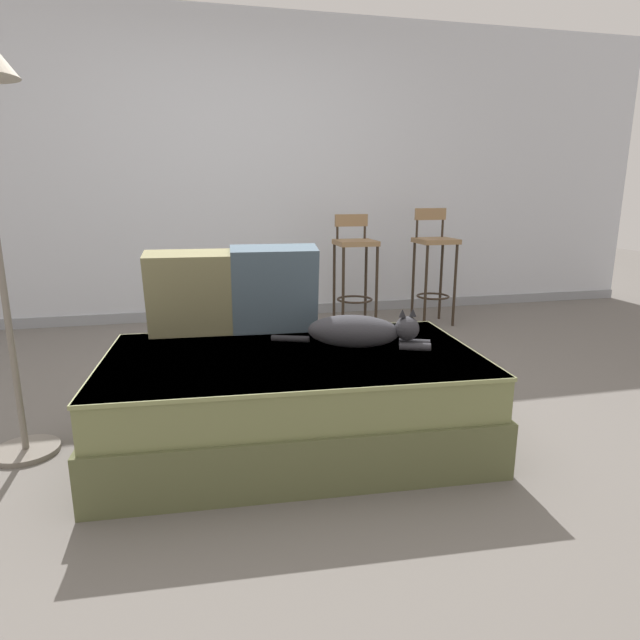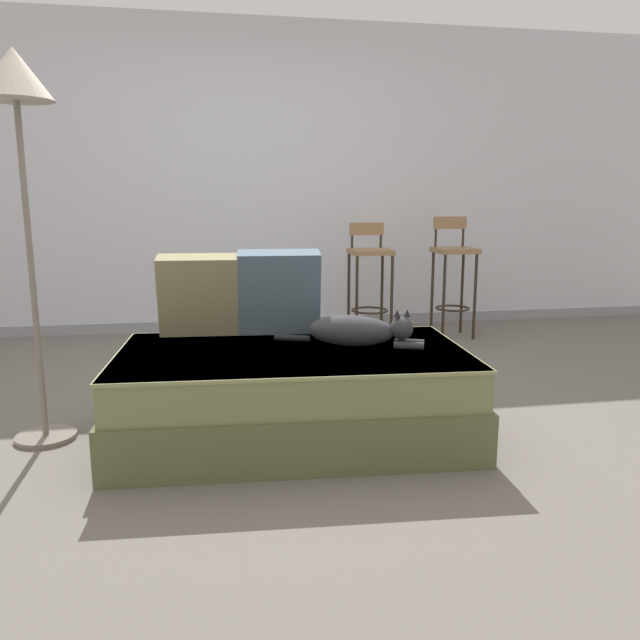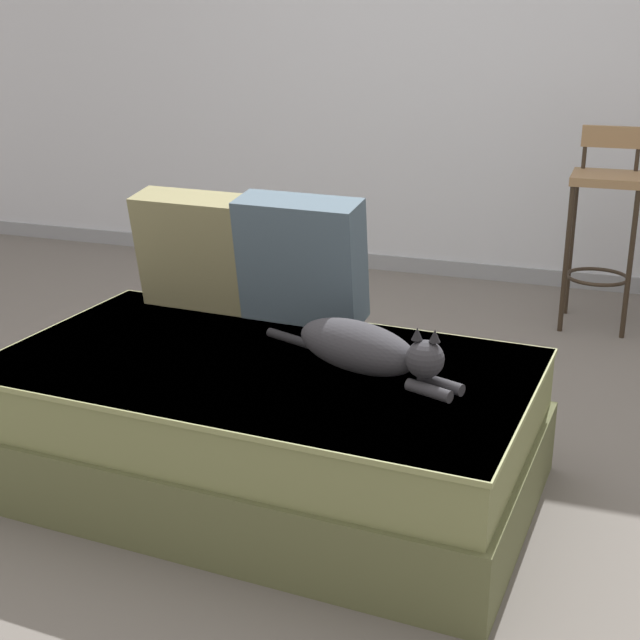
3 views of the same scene
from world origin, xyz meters
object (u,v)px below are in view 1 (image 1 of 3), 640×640
Objects in this scene: throw_pillow_corner at (190,293)px; throw_pillow_middle at (274,289)px; cat at (360,331)px; couch at (293,398)px; bar_stool_by_doorway at (434,256)px; bar_stool_near_window at (355,260)px.

throw_pillow_middle is at bearing -3.54° from throw_pillow_corner.
couch is at bearing -176.20° from cat.
cat is 2.36m from bar_stool_by_doorway.
bar_stool_by_doorway reaches higher than bar_stool_near_window.
throw_pillow_middle is (0.41, -0.03, 0.01)m from throw_pillow_corner.
throw_pillow_corner is 2.07m from bar_stool_near_window.
throw_pillow_corner is (-0.43, 0.41, 0.42)m from couch.
throw_pillow_corner is 0.41m from throw_pillow_middle.
throw_pillow_corner is at bearing 136.48° from couch.
throw_pillow_middle is 1.86m from bar_stool_near_window.
bar_stool_by_doorway is (2.04, 1.59, -0.06)m from throw_pillow_corner.
bar_stool_near_window is 0.95× the size of bar_stool_by_doorway.
bar_stool_by_doorway is (1.61, 2.00, 0.37)m from couch.
couch is 1.74× the size of bar_stool_by_doorway.
cat is (0.32, 0.02, 0.29)m from couch.
throw_pillow_middle is 0.52m from cat.
bar_stool_near_window reaches higher than throw_pillow_corner.
bar_stool_by_doorway is at bearing 0.07° from bar_stool_near_window.
throw_pillow_corner is at bearing -129.95° from bar_stool_near_window.
throw_pillow_middle is 2.29m from bar_stool_by_doorway.
cat is at bearing -106.30° from bar_stool_near_window.
bar_stool_near_window is at bearing 65.80° from couch.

